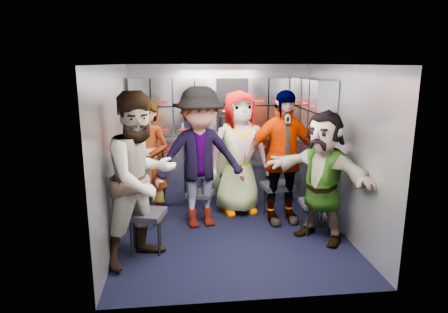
{
  "coord_description": "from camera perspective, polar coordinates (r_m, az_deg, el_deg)",
  "views": [
    {
      "loc": [
        -0.62,
        -4.71,
        2.12
      ],
      "look_at": [
        -0.06,
        0.35,
        0.92
      ],
      "focal_mm": 32.0,
      "sensor_mm": 36.0,
      "label": 1
    }
  ],
  "objects": [
    {
      "name": "floor",
      "position": [
        5.2,
        1.09,
        -10.82
      ],
      "size": [
        3.0,
        3.0,
        0.0
      ],
      "primitive_type": "plane",
      "color": "black",
      "rests_on": "ground"
    },
    {
      "name": "ceiling",
      "position": [
        4.75,
        1.21,
        12.99
      ],
      "size": [
        2.8,
        3.0,
        0.02
      ],
      "primitive_type": "cube",
      "color": "silver",
      "rests_on": "wall_back"
    },
    {
      "name": "jump_seat_near_right",
      "position": [
        5.19,
        12.93,
        -6.75
      ],
      "size": [
        0.37,
        0.35,
        0.42
      ],
      "rotation": [
        0.0,
        0.0,
        -0.02
      ],
      "color": "black",
      "rests_on": "ground"
    },
    {
      "name": "locker_bank_right",
      "position": [
        5.76,
        12.75,
        6.63
      ],
      "size": [
        0.28,
        1.0,
        0.82
      ],
      "primitive_type": "cube",
      "color": "#9FA5AF",
      "rests_on": "wall_right"
    },
    {
      "name": "locker_bank_back",
      "position": [
        6.12,
        -0.48,
        7.33
      ],
      "size": [
        2.68,
        0.28,
        0.82
      ],
      "primitive_type": "cube",
      "color": "#9FA5AF",
      "rests_on": "wall_back"
    },
    {
      "name": "bottle_left",
      "position": [
        6.03,
        -5.94,
        3.82
      ],
      "size": [
        0.07,
        0.07,
        0.22
      ],
      "primitive_type": "cylinder",
      "color": "white",
      "rests_on": "counter"
    },
    {
      "name": "attendant_arc_b",
      "position": [
        5.16,
        -3.42,
        -0.24
      ],
      "size": [
        1.28,
        0.86,
        1.84
      ],
      "primitive_type": "imported",
      "rotation": [
        0.0,
        0.0,
        0.16
      ],
      "color": "black",
      "rests_on": "ground"
    },
    {
      "name": "attendant_arc_d",
      "position": [
        5.33,
        8.23,
        -0.19
      ],
      "size": [
        1.09,
        0.55,
        1.79
      ],
      "primitive_type": "imported",
      "rotation": [
        0.0,
        0.0,
        0.11
      ],
      "color": "black",
      "rests_on": "ground"
    },
    {
      "name": "attendant_arc_e",
      "position": [
        4.9,
        13.86,
        -2.82
      ],
      "size": [
        1.3,
        1.44,
        1.59
      ],
      "primitive_type": "imported",
      "rotation": [
        0.0,
        0.0,
        -0.88
      ],
      "color": "black",
      "rests_on": "ground"
    },
    {
      "name": "cart_bank_left",
      "position": [
        5.55,
        -11.97,
        -4.1
      ],
      "size": [
        0.38,
        0.76,
        0.99
      ],
      "primitive_type": "cube",
      "color": "#9FA5AF",
      "rests_on": "ground"
    },
    {
      "name": "cup_right",
      "position": [
        6.31,
        11.02,
        3.51
      ],
      "size": [
        0.08,
        0.08,
        0.1
      ],
      "primitive_type": "cylinder",
      "color": "tan",
      "rests_on": "counter"
    },
    {
      "name": "counter",
      "position": [
        6.13,
        -0.42,
        2.86
      ],
      "size": [
        2.68,
        0.42,
        0.03
      ],
      "primitive_type": "cube",
      "color": "silver",
      "rests_on": "cart_bank_back"
    },
    {
      "name": "bottle_right",
      "position": [
        6.24,
        8.7,
        4.27
      ],
      "size": [
        0.06,
        0.06,
        0.27
      ],
      "primitive_type": "cylinder",
      "color": "white",
      "rests_on": "counter"
    },
    {
      "name": "red_latch_strip",
      "position": [
        5.96,
        -0.22,
        1.24
      ],
      "size": [
        2.6,
        0.02,
        0.03
      ],
      "primitive_type": "cube",
      "color": "#A7060D",
      "rests_on": "cart_bank_back"
    },
    {
      "name": "jump_seat_mid_left",
      "position": [
        5.49,
        -3.44,
        -5.53
      ],
      "size": [
        0.42,
        0.41,
        0.4
      ],
      "rotation": [
        0.0,
        0.0,
        -0.31
      ],
      "color": "black",
      "rests_on": "ground"
    },
    {
      "name": "jump_seat_near_left",
      "position": [
        4.65,
        -11.19,
        -8.36
      ],
      "size": [
        0.49,
        0.48,
        0.49
      ],
      "rotation": [
        0.0,
        0.0,
        -0.26
      ],
      "color": "black",
      "rests_on": "ground"
    },
    {
      "name": "wall_back",
      "position": [
        6.33,
        -0.61,
        3.51
      ],
      "size": [
        2.8,
        0.04,
        2.1
      ],
      "primitive_type": "cube",
      "color": "#989EA6",
      "rests_on": "ground"
    },
    {
      "name": "wall_left",
      "position": [
        4.89,
        -15.33,
        0.12
      ],
      "size": [
        0.04,
        3.0,
        2.1
      ],
      "primitive_type": "cube",
      "color": "#989EA6",
      "rests_on": "ground"
    },
    {
      "name": "wall_right",
      "position": [
        5.24,
        16.52,
        0.89
      ],
      "size": [
        0.04,
        3.0,
        2.1
      ],
      "primitive_type": "cube",
      "color": "#989EA6",
      "rests_on": "ground"
    },
    {
      "name": "jump_seat_center",
      "position": [
        5.94,
        1.87,
        -3.66
      ],
      "size": [
        0.46,
        0.45,
        0.45
      ],
      "rotation": [
        0.0,
        0.0,
        0.3
      ],
      "color": "black",
      "rests_on": "ground"
    },
    {
      "name": "bottle_mid",
      "position": [
        6.05,
        -1.76,
        4.07
      ],
      "size": [
        0.06,
        0.06,
        0.26
      ],
      "primitive_type": "cylinder",
      "color": "white",
      "rests_on": "counter"
    },
    {
      "name": "attendant_standing",
      "position": [
        5.39,
        -10.71,
        -0.91
      ],
      "size": [
        0.72,
        0.64,
        1.65
      ],
      "primitive_type": "imported",
      "rotation": [
        0.0,
        0.0,
        -0.52
      ],
      "color": "black",
      "rests_on": "ground"
    },
    {
      "name": "cup_left",
      "position": [
        6.04,
        -4.34,
        3.23
      ],
      "size": [
        0.08,
        0.08,
        0.09
      ],
      "primitive_type": "cylinder",
      "color": "tan",
      "rests_on": "counter"
    },
    {
      "name": "cart_bank_back",
      "position": [
        6.25,
        -0.41,
        -1.84
      ],
      "size": [
        2.68,
        0.38,
        0.99
      ],
      "primitive_type": "cube",
      "color": "#9FA5AF",
      "rests_on": "ground"
    },
    {
      "name": "right_cabinet",
      "position": [
        5.86,
        12.58,
        -3.14
      ],
      "size": [
        0.28,
        1.2,
        1.0
      ],
      "primitive_type": "cube",
      "color": "#9FA5AF",
      "rests_on": "ground"
    },
    {
      "name": "attendant_arc_c",
      "position": [
        5.65,
        2.16,
        0.51
      ],
      "size": [
        0.94,
        0.7,
        1.75
      ],
      "primitive_type": "imported",
      "rotation": [
        0.0,
        0.0,
        0.17
      ],
      "color": "black",
      "rests_on": "ground"
    },
    {
      "name": "coffee_niche",
      "position": [
        6.21,
        1.13,
        7.22
      ],
      "size": [
        0.46,
        0.16,
        0.84
      ],
      "primitive_type": null,
      "color": "black",
      "rests_on": "wall_back"
    },
    {
      "name": "attendant_arc_a",
      "position": [
        4.32,
        -11.68,
        -3.11
      ],
      "size": [
        1.13,
        1.13,
        1.85
      ],
      "primitive_type": "imported",
      "rotation": [
        0.0,
        0.0,
        0.76
      ],
      "color": "black",
      "rests_on": "ground"
    },
    {
      "name": "jump_seat_mid_right",
      "position": [
        5.63,
        7.62,
        -4.44
      ],
      "size": [
        0.45,
        0.43,
        0.48
      ],
      "rotation": [
        0.0,
        0.0,
        0.13
      ],
      "color": "black",
      "rests_on": "ground"
    }
  ]
}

